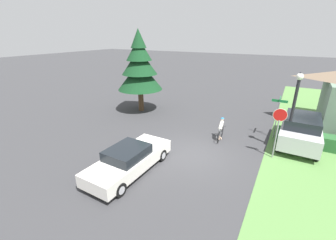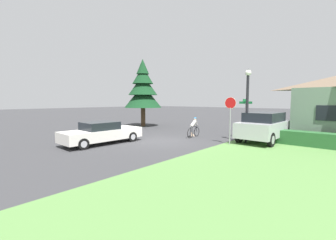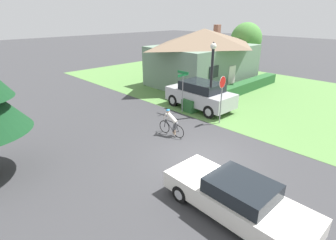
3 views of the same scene
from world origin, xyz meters
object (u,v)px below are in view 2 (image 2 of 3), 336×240
street_name_sign (245,111)px  cyclist (193,128)px  street_lamp (247,97)px  conifer_tall_near (143,89)px  stop_sign (230,111)px  sedan_left_lane (102,133)px  parked_suv_right (264,126)px

street_name_sign → cyclist: bearing=-146.5°
street_lamp → conifer_tall_near: conifer_tall_near is taller
stop_sign → street_lamp: (0.53, 1.16, 0.83)m
stop_sign → street_lamp: street_lamp is taller
cyclist → stop_sign: stop_sign is taller
street_lamp → conifer_tall_near: (-11.47, 2.00, 0.96)m
street_lamp → conifer_tall_near: 11.68m
cyclist → stop_sign: size_ratio=0.59×
sedan_left_lane → stop_sign: size_ratio=1.73×
conifer_tall_near → cyclist: bearing=-16.7°
street_lamp → parked_suv_right: bearing=63.4°
parked_suv_right → stop_sign: (-1.17, -2.44, 1.00)m
cyclist → parked_suv_right: parked_suv_right is taller
sedan_left_lane → cyclist: 6.28m
parked_suv_right → conifer_tall_near: size_ratio=0.70×
stop_sign → conifer_tall_near: (-10.94, 3.16, 1.79)m
cyclist → conifer_tall_near: (-7.78, 2.33, 3.07)m
parked_suv_right → conifer_tall_near: conifer_tall_near is taller
cyclist → street_lamp: street_lamp is taller
street_name_sign → parked_suv_right: bearing=-13.5°
cyclist → conifer_tall_near: bearing=68.6°
cyclist → stop_sign: (3.16, -0.83, 1.28)m
street_name_sign → conifer_tall_near: conifer_tall_near is taller
sedan_left_lane → street_lamp: (6.47, 5.97, 2.14)m
conifer_tall_near → sedan_left_lane: bearing=-57.9°
sedan_left_lane → parked_suv_right: (7.10, 7.25, 0.31)m
street_lamp → stop_sign: bearing=-114.7°
sedan_left_lane → cyclist: bearing=-24.7°
cyclist → parked_suv_right: 4.63m
sedan_left_lane → street_name_sign: size_ratio=1.79×
street_lamp → street_name_sign: size_ratio=1.67×
stop_sign → conifer_tall_near: size_ratio=0.42×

